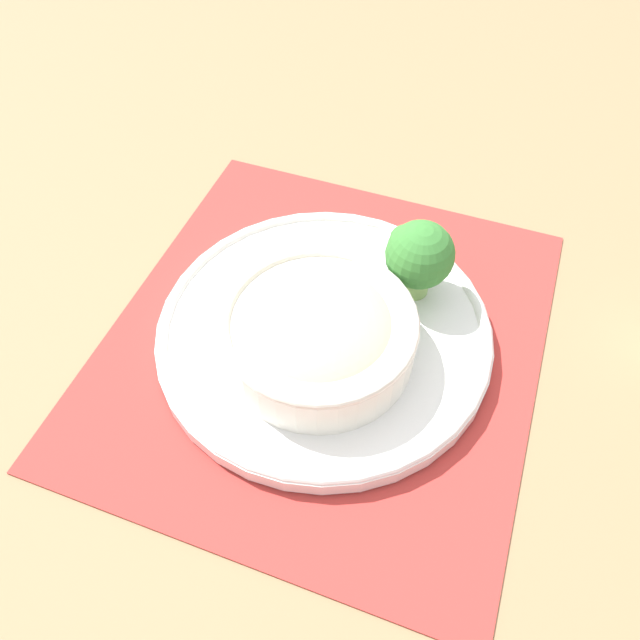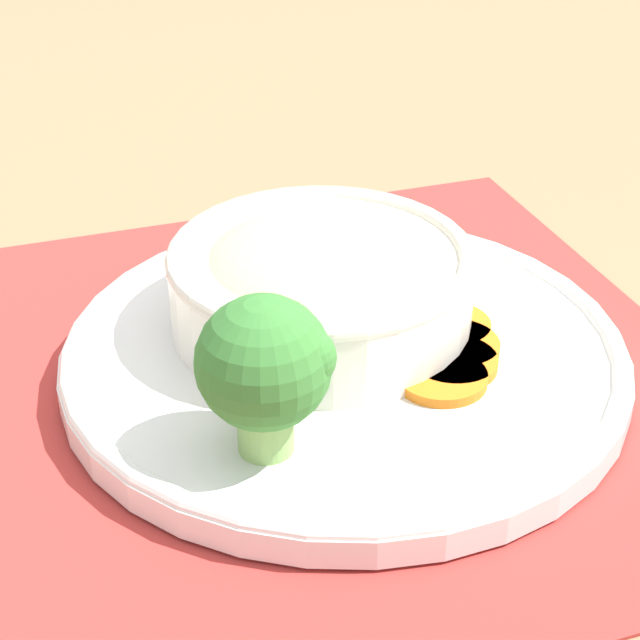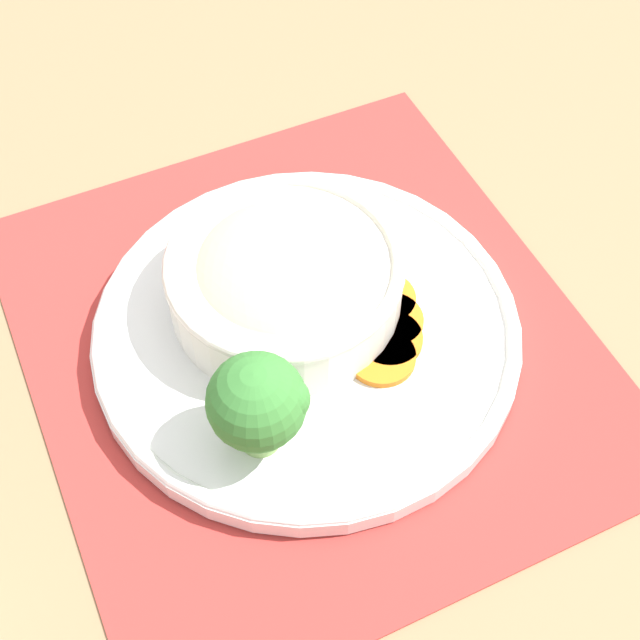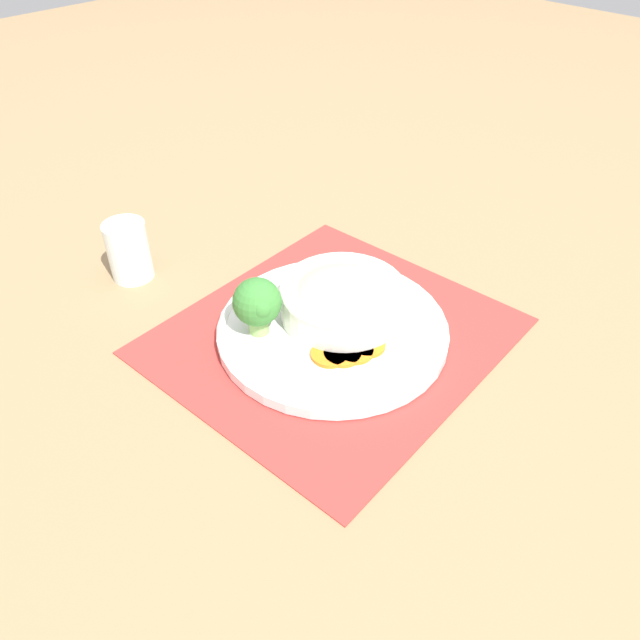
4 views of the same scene
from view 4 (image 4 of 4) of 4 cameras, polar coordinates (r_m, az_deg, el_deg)
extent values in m
plane|color=#8C704C|center=(0.87, 1.15, -1.51)|extent=(4.00, 4.00, 0.00)
cube|color=#B2332D|center=(0.87, 1.15, -1.41)|extent=(0.43, 0.46, 0.00)
cylinder|color=white|center=(0.86, 1.16, -0.90)|extent=(0.32, 0.32, 0.02)
torus|color=white|center=(0.85, 1.17, -0.49)|extent=(0.32, 0.32, 0.01)
cylinder|color=silver|center=(0.86, 2.11, 1.66)|extent=(0.17, 0.17, 0.04)
torus|color=silver|center=(0.84, 2.15, 2.85)|extent=(0.17, 0.17, 0.01)
ellipsoid|color=beige|center=(0.85, 2.13, 2.25)|extent=(0.14, 0.14, 0.05)
cylinder|color=#84AD5B|center=(0.84, -5.61, -0.35)|extent=(0.03, 0.03, 0.03)
sphere|color=#387A33|center=(0.82, -5.78, 1.67)|extent=(0.07, 0.07, 0.07)
sphere|color=#387A33|center=(0.80, -5.39, 1.14)|extent=(0.03, 0.03, 0.03)
sphere|color=#387A33|center=(0.83, -6.19, 2.52)|extent=(0.03, 0.03, 0.03)
cylinder|color=orange|center=(0.81, 0.90, -3.14)|extent=(0.05, 0.05, 0.01)
cylinder|color=orange|center=(0.81, 2.08, -3.09)|extent=(0.05, 0.05, 0.01)
cylinder|color=orange|center=(0.81, 3.18, -2.83)|extent=(0.05, 0.05, 0.01)
cylinder|color=orange|center=(0.82, 4.11, -2.39)|extent=(0.05, 0.05, 0.01)
cylinder|color=silver|center=(1.00, -17.10, 6.07)|extent=(0.06, 0.06, 0.09)
cylinder|color=silver|center=(1.01, -16.92, 5.28)|extent=(0.05, 0.05, 0.06)
camera|label=1|loc=(1.00, 10.30, 34.35)|focal=35.00mm
camera|label=2|loc=(0.63, -42.70, 8.14)|focal=60.00mm
camera|label=3|loc=(0.59, -40.47, 30.45)|focal=50.00mm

